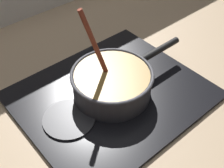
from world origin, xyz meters
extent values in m
cube|color=#9E8466|center=(0.00, 0.00, -0.02)|extent=(2.40, 1.60, 0.04)
cube|color=black|center=(0.03, 0.18, 0.01)|extent=(0.56, 0.48, 0.01)
torus|color=#592D0C|center=(0.03, 0.18, 0.02)|extent=(0.20, 0.20, 0.01)
cylinder|color=#262628|center=(-0.13, 0.18, 0.01)|extent=(0.15, 0.15, 0.01)
cylinder|color=#38383D|center=(0.03, 0.18, 0.05)|extent=(0.24, 0.24, 0.08)
cylinder|color=olive|center=(0.03, 0.18, 0.06)|extent=(0.23, 0.23, 0.07)
torus|color=#38383D|center=(0.03, 0.18, 0.09)|extent=(0.25, 0.25, 0.01)
cylinder|color=black|center=(0.24, 0.18, 0.08)|extent=(0.17, 0.02, 0.02)
cylinder|color=#E5CC7A|center=(0.04, 0.18, 0.08)|extent=(0.03, 0.03, 0.01)
cylinder|color=#EDD88C|center=(-0.02, 0.16, 0.08)|extent=(0.03, 0.03, 0.01)
cylinder|color=#EDD88C|center=(-0.05, 0.19, 0.08)|extent=(0.04, 0.04, 0.01)
cylinder|color=#EDD88C|center=(-0.01, 0.22, 0.08)|extent=(0.03, 0.03, 0.01)
cylinder|color=beige|center=(0.10, 0.19, 0.08)|extent=(0.03, 0.03, 0.01)
cylinder|color=maroon|center=(0.01, 0.23, 0.18)|extent=(0.07, 0.07, 0.22)
cube|color=brown|center=(0.03, 0.20, 0.08)|extent=(0.05, 0.05, 0.01)
camera|label=1|loc=(-0.38, -0.30, 0.66)|focal=46.50mm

